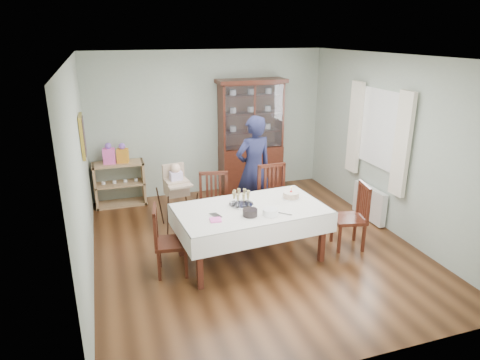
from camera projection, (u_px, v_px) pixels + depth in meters
name	position (u px, v px, depth m)	size (l,w,h in m)	color
floor	(254.00, 246.00, 6.32)	(5.00, 5.00, 0.00)	#593319
room_shell	(242.00, 126.00, 6.23)	(5.00, 5.00, 5.00)	#9EAA99
dining_table	(250.00, 233.00, 5.87)	(2.08, 1.30, 0.76)	#421B10
china_cabinet	(251.00, 135.00, 8.20)	(1.30, 0.48, 2.18)	#421B10
sideboard	(120.00, 184.00, 7.72)	(0.90, 0.38, 0.80)	tan
picture_frame	(82.00, 136.00, 5.84)	(0.04, 0.48, 0.58)	gold
window	(380.00, 129.00, 6.73)	(0.04, 1.02, 1.22)	white
curtain_left	(402.00, 145.00, 6.19)	(0.07, 0.30, 1.55)	silver
curtain_right	(355.00, 127.00, 7.30)	(0.07, 0.30, 1.55)	silver
radiator	(369.00, 203.00, 7.13)	(0.10, 0.80, 0.55)	white
chair_far_left	(215.00, 220.00, 6.46)	(0.54, 0.54, 1.01)	#421B10
chair_far_right	(276.00, 213.00, 6.67)	(0.49, 0.49, 1.06)	#421B10
chair_end_left	(171.00, 253.00, 5.55)	(0.48, 0.48, 0.93)	#421B10
chair_end_right	(349.00, 229.00, 6.23)	(0.52, 0.52, 0.96)	#421B10
woman	(253.00, 169.00, 6.96)	(0.64, 0.42, 1.76)	black
high_chair	(177.00, 202.00, 6.84)	(0.53, 0.53, 1.06)	black
champagne_tray	(241.00, 201.00, 5.81)	(0.34, 0.34, 0.20)	silver
birthday_cake	(291.00, 195.00, 6.05)	(0.26, 0.26, 0.18)	white
plate_stack_dark	(250.00, 212.00, 5.48)	(0.19, 0.19, 0.09)	black
plate_stack_white	(270.00, 212.00, 5.50)	(0.20, 0.20, 0.09)	white
napkin_stack	(216.00, 220.00, 5.35)	(0.14, 0.14, 0.02)	#F65AB9
cutlery	(213.00, 216.00, 5.48)	(0.12, 0.18, 0.01)	silver
cake_knife	(282.00, 213.00, 5.56)	(0.28, 0.02, 0.01)	silver
gift_bag_pink	(109.00, 154.00, 7.47)	(0.22, 0.15, 0.38)	#F65AB9
gift_bag_orange	(123.00, 154.00, 7.54)	(0.22, 0.18, 0.36)	orange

